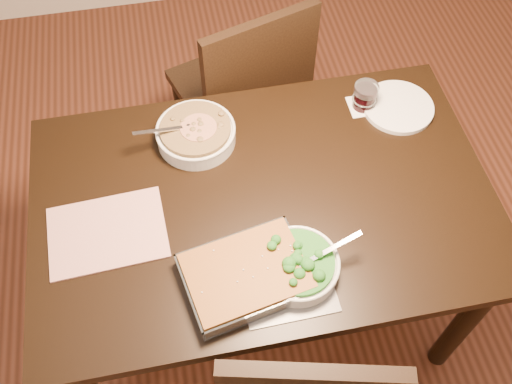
{
  "coord_description": "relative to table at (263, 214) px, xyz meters",
  "views": [
    {
      "loc": [
        -0.21,
        -0.93,
        2.19
      ],
      "look_at": [
        -0.02,
        -0.01,
        0.8
      ],
      "focal_mm": 40.0,
      "sensor_mm": 36.0,
      "label": 1
    }
  ],
  "objects": [
    {
      "name": "magazine_b",
      "position": [
        0.01,
        -0.31,
        0.1
      ],
      "size": [
        0.26,
        0.18,
        0.0
      ],
      "primitive_type": "cube",
      "rotation": [
        0.0,
        0.0,
        0.02
      ],
      "color": "#292830",
      "rests_on": "table"
    },
    {
      "name": "wine_tumbler",
      "position": [
        0.41,
        0.3,
        0.15
      ],
      "size": [
        0.08,
        0.08,
        0.09
      ],
      "color": "black",
      "rests_on": "coaster"
    },
    {
      "name": "broccoli_bowl",
      "position": [
        0.04,
        -0.26,
        0.13
      ],
      "size": [
        0.26,
        0.23,
        0.09
      ],
      "color": "silver",
      "rests_on": "table"
    },
    {
      "name": "ground",
      "position": [
        0.0,
        0.0,
        -0.65
      ],
      "size": [
        4.0,
        4.0,
        0.0
      ],
      "primitive_type": "plane",
      "color": "#3F1E12",
      "rests_on": "ground"
    },
    {
      "name": "magazine_a",
      "position": [
        -0.47,
        -0.03,
        0.1
      ],
      "size": [
        0.35,
        0.26,
        0.01
      ],
      "primitive_type": "cube",
      "rotation": [
        0.0,
        0.0,
        0.05
      ],
      "color": "#A72F2F",
      "rests_on": "table"
    },
    {
      "name": "baking_dish",
      "position": [
        -0.1,
        -0.26,
        0.12
      ],
      "size": [
        0.37,
        0.3,
        0.06
      ],
      "rotation": [
        0.0,
        0.0,
        0.19
      ],
      "color": "silver",
      "rests_on": "table"
    },
    {
      "name": "chair_far",
      "position": [
        0.06,
        0.66,
        -0.12
      ],
      "size": [
        0.57,
        0.57,
        0.96
      ],
      "rotation": [
        0.0,
        0.0,
        3.45
      ],
      "color": "black",
      "rests_on": "ground"
    },
    {
      "name": "table",
      "position": [
        0.0,
        0.0,
        0.0
      ],
      "size": [
        1.4,
        0.9,
        0.75
      ],
      "color": "black",
      "rests_on": "ground"
    },
    {
      "name": "coaster",
      "position": [
        0.41,
        0.3,
        0.1
      ],
      "size": [
        0.1,
        0.1,
        0.0
      ],
      "primitive_type": "cube",
      "color": "white",
      "rests_on": "table"
    },
    {
      "name": "stew_bowl",
      "position": [
        -0.17,
        0.26,
        0.13
      ],
      "size": [
        0.28,
        0.26,
        0.1
      ],
      "color": "silver",
      "rests_on": "table"
    },
    {
      "name": "dinner_plate",
      "position": [
        0.52,
        0.27,
        0.1
      ],
      "size": [
        0.24,
        0.24,
        0.02
      ],
      "primitive_type": "cylinder",
      "color": "white",
      "rests_on": "table"
    }
  ]
}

